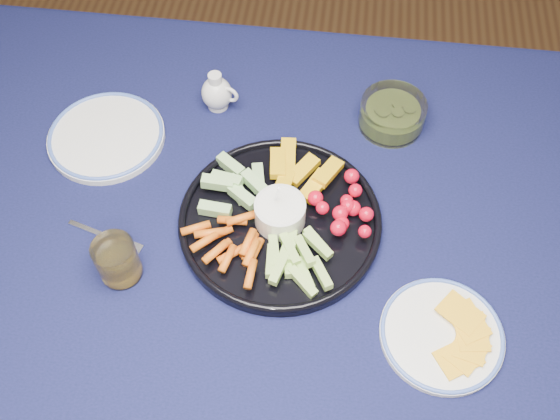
# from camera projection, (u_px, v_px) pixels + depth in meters

# --- Properties ---
(dining_table) EXTENTS (1.67, 1.07, 0.75)m
(dining_table) POSITION_uv_depth(u_px,v_px,m) (248.00, 253.00, 1.18)
(dining_table) COLOR #4E2D1A
(dining_table) RESTS_ON ground
(crudite_platter) EXTENTS (0.36, 0.36, 0.11)m
(crudite_platter) POSITION_uv_depth(u_px,v_px,m) (279.00, 218.00, 1.09)
(crudite_platter) COLOR black
(crudite_platter) RESTS_ON dining_table
(creamer_pitcher) EXTENTS (0.08, 0.06, 0.08)m
(creamer_pitcher) POSITION_uv_depth(u_px,v_px,m) (217.00, 93.00, 1.24)
(creamer_pitcher) COLOR silver
(creamer_pitcher) RESTS_ON dining_table
(pickle_bowl) EXTENTS (0.13, 0.13, 0.06)m
(pickle_bowl) POSITION_uv_depth(u_px,v_px,m) (392.00, 115.00, 1.22)
(pickle_bowl) COLOR silver
(pickle_bowl) RESTS_ON dining_table
(cheese_plate) EXTENTS (0.20, 0.20, 0.02)m
(cheese_plate) POSITION_uv_depth(u_px,v_px,m) (442.00, 334.00, 0.99)
(cheese_plate) COLOR white
(cheese_plate) RESTS_ON dining_table
(juice_tumbler) EXTENTS (0.07, 0.07, 0.08)m
(juice_tumbler) POSITION_uv_depth(u_px,v_px,m) (118.00, 262.00, 1.03)
(juice_tumbler) COLOR silver
(juice_tumbler) RESTS_ON dining_table
(fork_left) EXTENTS (0.14, 0.05, 0.00)m
(fork_left) POSITION_uv_depth(u_px,v_px,m) (111.00, 238.00, 1.09)
(fork_left) COLOR silver
(fork_left) RESTS_ON dining_table
(fork_right) EXTENTS (0.14, 0.07, 0.00)m
(fork_right) POSITION_uv_depth(u_px,v_px,m) (460.00, 327.00, 1.00)
(fork_right) COLOR silver
(fork_right) RESTS_ON dining_table
(side_plate_extra) EXTENTS (0.23, 0.23, 0.02)m
(side_plate_extra) POSITION_uv_depth(u_px,v_px,m) (106.00, 136.00, 1.21)
(side_plate_extra) COLOR white
(side_plate_extra) RESTS_ON dining_table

